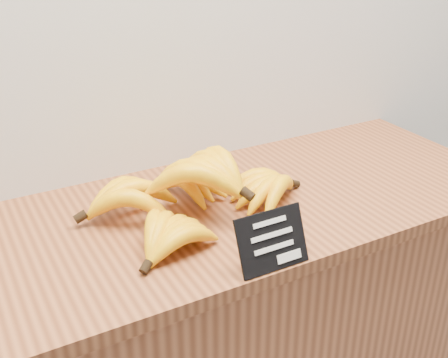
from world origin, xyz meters
TOP-DOWN VIEW (x-y plane):
  - counter_top at (-0.06, 2.75)m, footprint 1.42×0.54m
  - chalkboard_sign at (-0.06, 2.51)m, footprint 0.14×0.05m
  - banana_pile at (-0.12, 2.75)m, footprint 0.50×0.34m

SIDE VIEW (x-z plane):
  - counter_top at x=-0.06m, z-range 0.90..0.93m
  - banana_pile at x=-0.12m, z-range 0.91..1.04m
  - chalkboard_sign at x=-0.06m, z-range 0.93..1.03m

